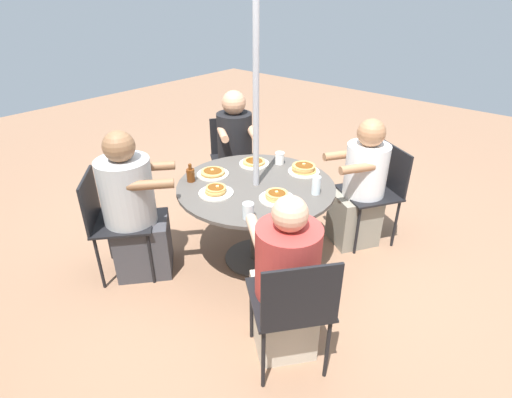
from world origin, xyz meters
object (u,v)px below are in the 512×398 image
Objects in this scene: diner_east at (236,157)px; drinking_glass_b at (316,185)px; pancake_plate_e at (254,163)px; diner_west at (285,285)px; diner_south at (134,213)px; patio_chair_north at (378,187)px; pancake_plate_a at (216,191)px; patio_table at (256,198)px; pancake_plate_c at (277,197)px; patio_chair_west at (293,303)px; syrup_bottle at (191,175)px; patio_chair_south at (112,217)px; diner_north at (360,189)px; pancake_plate_d at (213,173)px; coffee_cup at (280,158)px; patio_chair_east at (233,154)px; drinking_glass_a at (248,211)px; pancake_plate_b at (304,169)px.

drinking_glass_b is (-1.19, 0.39, 0.22)m from diner_east.
diner_west is at bearing 139.17° from pancake_plate_e.
diner_south is 1.35m from diner_west.
pancake_plate_a is at bearing 92.34° from patio_chair_north.
patio_table is 4.76× the size of pancake_plate_c.
patio_table is at bearing 90.00° from patio_chair_west.
diner_west is 0.86m from drinking_glass_b.
patio_chair_south is at bearing 62.17° from syrup_bottle.
pancake_plate_d is (0.87, 0.90, 0.20)m from diner_north.
syrup_bottle is at bearing 34.16° from patio_table.
diner_east reaches higher than coffee_cup.
diner_west is 7.62× the size of syrup_bottle.
patio_chair_east is 1.26m from pancake_plate_a.
patio_chair_south reaches higher than drinking_glass_a.
diner_west is (-1.49, 1.15, -0.06)m from diner_east.
diner_west is 10.20× the size of drinking_glass_a.
patio_chair_west is at bearing 139.44° from pancake_plate_e.
drinking_glass_a reaches higher than coffee_cup.
patio_chair_east is at bearing 42.51° from patio_chair_north.
diner_west reaches higher than drinking_glass_b.
pancake_plate_e is (-0.34, -1.00, 0.19)m from diner_south.
pancake_plate_d is (1.25, -0.59, 0.21)m from patio_chair_west.
patio_chair_east is 0.17m from diner_east.
patio_chair_north is 0.17m from diner_north.
diner_south is 1.39m from pancake_plate_b.
patio_chair_south and patio_chair_west have the same top height.
patio_chair_east is 2.22m from patio_chair_west.
patio_table is 4.76× the size of pancake_plate_b.
pancake_plate_b is 0.38m from drinking_glass_b.
drinking_glass_b is (0.15, 0.77, 0.26)m from patio_chair_north.
patio_chair_north is at bearing -129.30° from syrup_bottle.
coffee_cup is at bearing -64.91° from drinking_glass_a.
diner_south reaches higher than patio_chair_south.
diner_east reaches higher than patio_table.
diner_east is 4.67× the size of pancake_plate_c.
diner_west is 4.32× the size of pancake_plate_a.
diner_south is at bearing 18.96° from drinking_glass_a.
patio_chair_west is at bearing 134.69° from pancake_plate_c.
coffee_cup is (0.61, 0.36, 0.24)m from diner_north.
drinking_glass_b is at bearing 171.22° from pancake_plate_e.
patio_table is 12.06× the size of coffee_cup.
diner_east reaches higher than patio_chair_south.
patio_chair_east is 1.09m from pancake_plate_b.
diner_north is at bearing -130.20° from syrup_bottle.
pancake_plate_b is at bearing -128.80° from syrup_bottle.
pancake_plate_b is (-0.87, -1.27, 0.22)m from patio_chair_south.
diner_north reaches higher than pancake_plate_c.
patio_table is 0.41m from pancake_plate_e.
drinking_glass_a is at bearing 107.14° from diner_west.
syrup_bottle is (0.58, 0.72, 0.03)m from pancake_plate_b.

